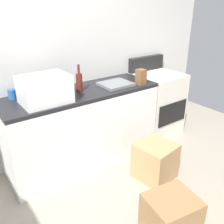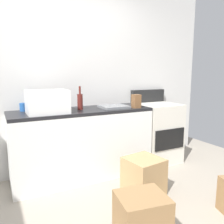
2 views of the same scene
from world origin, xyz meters
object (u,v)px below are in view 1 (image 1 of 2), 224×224
at_px(wine_bottle, 79,82).
at_px(coffee_mug, 12,94).
at_px(knife_block, 141,77).
at_px(cardboard_box_large, 155,161).
at_px(stove_oven, 156,103).
at_px(microwave, 45,89).
at_px(cardboard_box_medium, 170,218).

height_order(wine_bottle, coffee_mug, wine_bottle).
height_order(knife_block, cardboard_box_large, knife_block).
bearing_deg(knife_block, stove_oven, 21.50).
relative_size(stove_oven, wine_bottle, 3.67).
distance_m(stove_oven, wine_bottle, 1.36).
bearing_deg(wine_bottle, knife_block, -15.49).
distance_m(microwave, cardboard_box_medium, 1.60).
height_order(stove_oven, knife_block, stove_oven).
height_order(microwave, knife_block, microwave).
height_order(coffee_mug, cardboard_box_large, coffee_mug).
xyz_separation_m(microwave, cardboard_box_medium, (0.45, -1.28, -0.84)).
bearing_deg(microwave, cardboard_box_medium, -70.48).
xyz_separation_m(microwave, cardboard_box_large, (0.91, -0.66, -0.83)).
bearing_deg(cardboard_box_large, microwave, 144.20).
bearing_deg(stove_oven, coffee_mug, 174.20).
height_order(microwave, cardboard_box_medium, microwave).
height_order(stove_oven, microwave, microwave).
xyz_separation_m(stove_oven, knife_block, (-0.52, -0.20, 0.52)).
bearing_deg(knife_block, coffee_mug, 164.00).
distance_m(wine_bottle, knife_block, 0.75).
bearing_deg(cardboard_box_large, wine_bottle, 122.38).
distance_m(coffee_mug, cardboard_box_large, 1.67).
bearing_deg(microwave, stove_oven, 3.52).
height_order(microwave, cardboard_box_large, microwave).
height_order(coffee_mug, knife_block, knife_block).
xyz_separation_m(coffee_mug, cardboard_box_medium, (0.69, -1.58, -0.75)).
relative_size(coffee_mug, cardboard_box_medium, 0.25).
xyz_separation_m(stove_oven, wine_bottle, (-1.24, -0.00, 0.54)).
bearing_deg(microwave, knife_block, -5.03).
height_order(knife_block, cardboard_box_medium, knife_block).
distance_m(microwave, cardboard_box_large, 1.39).
distance_m(knife_block, cardboard_box_large, 0.99).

